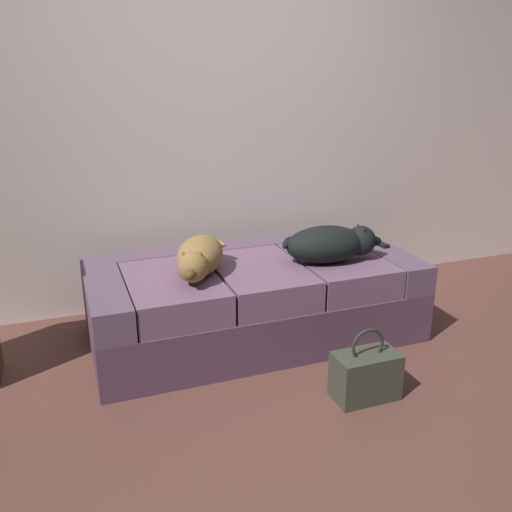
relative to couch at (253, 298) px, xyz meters
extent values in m
plane|color=brown|center=(0.00, -1.02, -0.23)|extent=(10.00, 10.00, 0.00)
cube|color=beige|center=(0.00, 0.71, 1.17)|extent=(6.40, 0.10, 2.80)
cube|color=#53384C|center=(0.00, 0.00, -0.08)|extent=(1.93, 0.94, 0.30)
cube|color=#5D485B|center=(-0.86, 0.00, 0.15)|extent=(0.20, 0.94, 0.17)
cube|color=#5D485B|center=(0.86, 0.00, 0.15)|extent=(0.20, 0.94, 0.17)
cube|color=#5D485B|center=(0.00, 0.37, 0.15)|extent=(1.53, 0.20, 0.17)
cube|color=#705169|center=(-0.51, -0.10, 0.15)|extent=(0.49, 0.72, 0.17)
cube|color=#705169|center=(0.00, -0.10, 0.15)|extent=(0.49, 0.72, 0.17)
cube|color=#705169|center=(0.51, -0.10, 0.15)|extent=(0.49, 0.72, 0.17)
ellipsoid|color=olive|center=(-0.34, -0.07, 0.34)|extent=(0.41, 0.50, 0.20)
sphere|color=olive|center=(-0.43, -0.25, 0.34)|extent=(0.16, 0.16, 0.16)
ellipsoid|color=brown|center=(-0.46, -0.32, 0.33)|extent=(0.10, 0.11, 0.06)
cone|color=brown|center=(-0.38, -0.27, 0.41)|extent=(0.04, 0.04, 0.05)
cone|color=brown|center=(-0.47, -0.24, 0.41)|extent=(0.04, 0.04, 0.05)
ellipsoid|color=olive|center=(-0.21, 0.09, 0.35)|extent=(0.14, 0.17, 0.05)
ellipsoid|color=black|center=(0.39, -0.15, 0.35)|extent=(0.50, 0.32, 0.22)
sphere|color=black|center=(0.62, -0.18, 0.35)|extent=(0.18, 0.18, 0.18)
ellipsoid|color=black|center=(0.70, -0.19, 0.34)|extent=(0.11, 0.08, 0.06)
cone|color=black|center=(0.62, -0.13, 0.42)|extent=(0.05, 0.05, 0.05)
cone|color=black|center=(0.61, -0.23, 0.42)|extent=(0.05, 0.05, 0.05)
ellipsoid|color=black|center=(0.19, -0.08, 0.36)|extent=(0.15, 0.18, 0.05)
cube|color=black|center=(0.88, 0.01, 0.25)|extent=(0.06, 0.15, 0.02)
cube|color=#393C31|center=(0.28, -0.85, -0.11)|extent=(0.32, 0.18, 0.24)
torus|color=#282A22|center=(0.28, -0.85, 0.06)|extent=(0.18, 0.02, 0.18)
camera|label=1|loc=(-1.05, -2.87, 1.31)|focal=38.33mm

